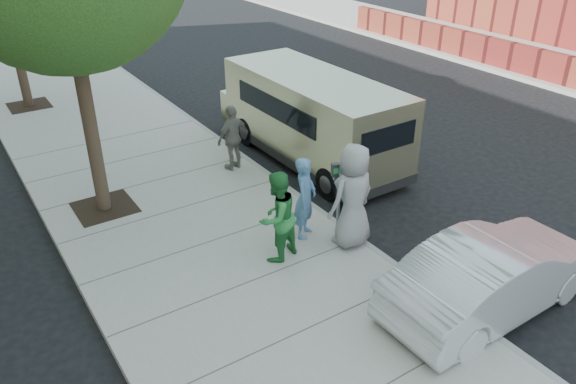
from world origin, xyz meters
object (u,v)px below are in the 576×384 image
object	(u,v)px
person_gray_shirt	(353,196)
person_green_shirt	(277,217)
van	(310,116)
sedan	(494,275)
person_officer	(305,198)
person_striped_polo	(233,137)
parking_meter	(339,184)

from	to	relation	value
person_gray_shirt	person_green_shirt	bearing A→B (deg)	-19.79
van	person_gray_shirt	world-z (taller)	van
sedan	person_officer	size ratio (longest dim) A/B	2.48
person_officer	person_striped_polo	world-z (taller)	person_officer
sedan	person_striped_polo	world-z (taller)	person_striped_polo
parking_meter	van	distance (m)	3.93
parking_meter	person_gray_shirt	bearing A→B (deg)	-55.58
person_officer	person_gray_shirt	distance (m)	0.92
person_officer	person_green_shirt	bearing A→B (deg)	163.57
person_green_shirt	person_striped_polo	size ratio (longest dim) A/B	1.08
sedan	person_green_shirt	size ratio (longest dim) A/B	2.37
van	person_striped_polo	world-z (taller)	van
person_green_shirt	person_striped_polo	xyz separation A→B (m)	(1.13, 3.71, -0.06)
person_officer	person_striped_polo	xyz separation A→B (m)	(0.28, 3.37, -0.02)
sedan	person_green_shirt	bearing A→B (deg)	36.17
person_gray_shirt	person_striped_polo	size ratio (longest dim) A/B	1.27
person_green_shirt	person_striped_polo	bearing A→B (deg)	-124.06
parking_meter	van	bearing A→B (deg)	82.19
person_green_shirt	parking_meter	bearing A→B (deg)	160.66
person_officer	person_green_shirt	distance (m)	0.92
van	person_officer	distance (m)	3.86
person_striped_polo	van	bearing A→B (deg)	157.31
parking_meter	person_green_shirt	bearing A→B (deg)	-162.39
sedan	person_gray_shirt	xyz separation A→B (m)	(-0.81, 2.59, 0.49)
van	parking_meter	bearing A→B (deg)	-117.97
parking_meter	sedan	distance (m)	3.09
van	person_green_shirt	world-z (taller)	van
person_green_shirt	person_gray_shirt	size ratio (longest dim) A/B	0.85
person_officer	person_striped_polo	bearing A→B (deg)	46.64
person_officer	sedan	bearing A→B (deg)	-105.86
person_officer	van	bearing A→B (deg)	14.59
parking_meter	person_green_shirt	distance (m)	1.37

